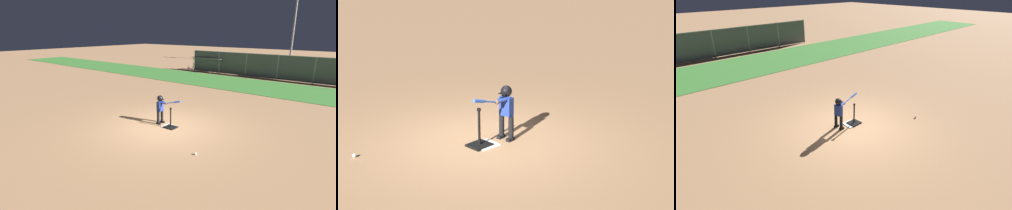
% 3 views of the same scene
% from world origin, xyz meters
% --- Properties ---
extents(ground_plane, '(90.00, 90.00, 0.00)m').
position_xyz_m(ground_plane, '(0.00, 0.00, 0.00)').
color(ground_plane, '#AD7F56').
extents(home_plate, '(0.48, 0.48, 0.02)m').
position_xyz_m(home_plate, '(0.11, 0.18, 0.01)').
color(home_plate, white).
rests_on(home_plate, ground_plane).
extents(batting_tee, '(0.42, 0.38, 0.76)m').
position_xyz_m(batting_tee, '(0.22, 0.14, 0.11)').
color(batting_tee, black).
rests_on(batting_tee, ground_plane).
extents(batter_child, '(1.02, 0.35, 1.10)m').
position_xyz_m(batter_child, '(-0.35, 0.26, 0.70)').
color(batter_child, black).
rests_on(batter_child, ground_plane).
extents(baseball, '(0.07, 0.07, 0.07)m').
position_xyz_m(baseball, '(2.15, -1.11, 0.04)').
color(baseball, white).
rests_on(baseball, ground_plane).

